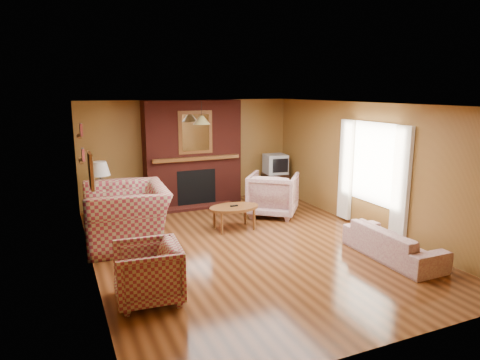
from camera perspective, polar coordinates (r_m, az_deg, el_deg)
name	(u,v)px	position (r m, az deg, el deg)	size (l,w,h in m)	color
floor	(247,246)	(7.44, 0.90, -8.73)	(6.50, 6.50, 0.00)	#41210E
ceiling	(247,104)	(6.96, 0.96, 10.08)	(6.50, 6.50, 0.00)	silver
wall_back	(189,152)	(10.10, -6.77, 3.76)	(6.50, 6.50, 0.00)	olive
wall_front	(385,238)	(4.46, 18.72, -7.38)	(6.50, 6.50, 0.00)	olive
wall_left	(88,191)	(6.50, -19.57, -1.44)	(6.50, 6.50, 0.00)	olive
wall_right	(367,167)	(8.44, 16.57, 1.72)	(6.50, 6.50, 0.00)	olive
fireplace	(193,154)	(9.86, -6.32, 3.46)	(2.20, 0.82, 2.40)	#4A1610
window_right	(372,172)	(8.27, 17.17, 0.96)	(0.10, 1.85, 2.00)	beige
bookshelf	(81,144)	(8.29, -20.42, 4.55)	(0.09, 0.55, 0.71)	#5E2E16
botanical_print	(91,171)	(6.14, -19.27, 1.16)	(0.05, 0.40, 0.50)	#5E2E16
pendant_light	(202,120)	(9.12, -5.13, 7.97)	(0.36, 0.36, 0.48)	black
plaid_loveseat	(126,215)	(7.65, -14.90, -4.55)	(1.56, 1.36, 1.01)	maroon
plaid_armchair	(148,273)	(5.61, -12.21, -12.00)	(0.80, 0.82, 0.75)	maroon
floral_sofa	(393,243)	(7.26, 19.72, -7.89)	(1.71, 0.67, 0.50)	beige
floral_armchair	(273,194)	(9.09, 4.42, -1.92)	(0.97, 1.00, 0.91)	beige
coffee_table	(234,209)	(8.15, -0.80, -3.88)	(0.98, 0.61, 0.47)	#5E2E16
side_table	(102,208)	(9.12, -17.87, -3.51)	(0.43, 0.43, 0.57)	#5E2E16
table_lamp	(100,176)	(8.97, -18.13, 0.51)	(0.40, 0.40, 0.66)	silver
tv_stand	(275,185)	(10.64, 4.69, -0.70)	(0.55, 0.50, 0.60)	black
crt_tv	(275,164)	(10.53, 4.75, 2.15)	(0.56, 0.56, 0.47)	#A9ACB1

